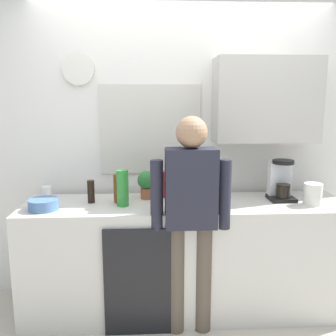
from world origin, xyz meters
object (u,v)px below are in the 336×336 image
Objects in this scene: bottle_red_vinegar at (164,184)px; cup_white_mug at (46,192)px; bottle_green_wine at (208,181)px; mixing_bowl at (43,204)px; bottle_amber_beer at (117,188)px; bottle_olive_oil at (213,194)px; storage_canister at (313,194)px; person_at_sink at (191,209)px; potted_plant at (147,183)px; coffee_maker at (281,182)px; bottle_clear_soda at (123,188)px; bottle_dark_sauce at (91,192)px.

bottle_red_vinegar is 0.98m from cup_white_mug.
mixing_bowl is (-1.26, -0.24, -0.11)m from bottle_green_wine.
bottle_amber_beer is at bearing -174.47° from bottle_green_wine.
bottle_olive_oil is 1.26m from mixing_bowl.
person_at_sink is at bearing -168.66° from storage_canister.
bottle_olive_oil reaches higher than mixing_bowl.
potted_plant is at bearing -164.95° from bottle_red_vinegar.
coffee_maker reaches higher than storage_canister.
potted_plant is (-0.50, 0.03, -0.02)m from bottle_green_wine.
potted_plant is (-0.14, -0.04, 0.02)m from bottle_red_vinegar.
bottle_green_wine is 0.47m from person_at_sink.
person_at_sink is at bearing -70.36° from bottle_red_vinegar.
bottle_olive_oil is (0.67, -0.15, -0.01)m from bottle_clear_soda.
bottle_amber_beer is 0.25m from potted_plant.
bottle_olive_oil is 1.39× the size of bottle_dark_sauce.
bottle_dark_sauce is at bearing 28.07° from mixing_bowl.
bottle_clear_soda is 0.11m from bottle_amber_beer.
cup_white_mug is at bearing 156.26° from bottle_dark_sauce.
bottle_olive_oil reaches higher than storage_canister.
potted_plant is at bearing 19.57° from mixing_bowl.
bottle_amber_beer is (-0.73, -0.07, -0.03)m from bottle_green_wine.
potted_plant is (0.18, 0.20, -0.01)m from bottle_clear_soda.
bottle_olive_oil is 1.09× the size of bottle_amber_beer.
mixing_bowl is (-1.85, -0.19, -0.11)m from coffee_maker.
bottle_amber_beer is (-1.32, -0.03, -0.03)m from coffee_maker.
mixing_bowl is (-0.58, -0.07, -0.10)m from bottle_clear_soda.
potted_plant is (-1.09, 0.08, -0.01)m from coffee_maker.
bottle_clear_soda is at bearing 6.88° from mixing_bowl.
bottle_olive_oil is at bearing -35.82° from potted_plant.
bottle_red_vinegar reaches higher than storage_canister.
potted_plant is at bearing 176.26° from bottle_green_wine.
coffee_maker is at bearing -6.86° from bottle_red_vinegar.
bottle_green_wine is at bearing 5.53° from bottle_amber_beer.
bottle_dark_sauce is 0.43m from cup_white_mug.
bottle_clear_soda is 0.93× the size of bottle_green_wine.
bottle_red_vinegar is 1.18m from storage_canister.
cup_white_mug is 0.35m from mixing_bowl.
bottle_amber_beer is 0.63m from cup_white_mug.
person_at_sink reaches higher than cup_white_mug.
person_at_sink is (1.08, -0.17, 0.00)m from mixing_bowl.
mixing_bowl is at bearing 166.78° from person_at_sink.
bottle_amber_beer is 0.65m from person_at_sink.
bottle_clear_soda is 0.59m from mixing_bowl.
bottle_clear_soda is 1.56× the size of bottle_dark_sauce.
bottle_clear_soda is at bearing 149.76° from person_at_sink.
person_at_sink is at bearing -154.68° from coffee_maker.
coffee_maker is 1.53m from bottle_dark_sauce.
cup_white_mug is at bearing 177.77° from bottle_red_vinegar.
cup_white_mug is at bearing 162.01° from bottle_olive_oil.
coffee_maker is 1.50× the size of bottle_red_vinegar.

